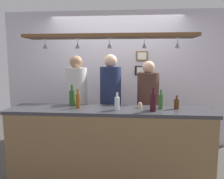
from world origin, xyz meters
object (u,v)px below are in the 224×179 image
Objects in this scene: bottle_beer_green_import at (161,101)px; person_left_white_patterned_shirt at (77,98)px; person_middle_navy_shirt at (111,98)px; person_right_brown_shirt at (148,102)px; bottle_beer_brown_stubby at (177,104)px; bottle_champagne_green at (72,98)px; cupcake at (140,105)px; picture_frame_upper_small at (142,56)px; picture_frame_lower_pair at (143,71)px; bottle_soda_clear at (117,103)px; bottle_beer_amber_tall at (78,101)px; bottle_wine_dark_red at (153,102)px.

person_left_white_patterned_shirt is at bearing 155.79° from bottle_beer_green_import.
bottle_beer_green_import is at bearing -38.51° from person_middle_navy_shirt.
bottle_beer_brown_stubby is at bearing -59.33° from person_right_brown_shirt.
person_left_white_patterned_shirt reaches higher than bottle_champagne_green.
cupcake is 0.35× the size of picture_frame_upper_small.
picture_frame_lower_pair is (0.02, 0.00, -0.28)m from picture_frame_upper_small.
person_left_white_patterned_shirt is 7.55× the size of bottle_soda_clear.
picture_frame_lower_pair is (0.94, 1.39, 0.34)m from bottle_beer_amber_tall.
bottle_soda_clear is 0.35m from cupcake.
person_right_brown_shirt is 1.21m from bottle_champagne_green.
person_middle_navy_shirt reaches higher than cupcake.
bottle_champagne_green is (0.05, -0.48, 0.09)m from person_left_white_patterned_shirt.
bottle_beer_brown_stubby is 0.78× the size of bottle_soda_clear.
bottle_soda_clear is at bearing -18.21° from bottle_champagne_green.
person_left_white_patterned_shirt is at bearing -144.44° from picture_frame_upper_small.
bottle_champagne_green is at bearing -156.30° from person_right_brown_shirt.
picture_frame_upper_small reaches higher than person_left_white_patterned_shirt.
bottle_soda_clear is 2.95× the size of cupcake.
bottle_soda_clear is 1.65m from picture_frame_upper_small.
bottle_wine_dark_red is (0.60, -0.73, 0.08)m from person_middle_navy_shirt.
bottle_wine_dark_red reaches higher than bottle_soda_clear.
bottle_champagne_green is at bearing -129.90° from picture_frame_lower_pair.
person_middle_navy_shirt is at bearing 129.70° from bottle_wine_dark_red.
bottle_champagne_green is 1.74m from picture_frame_upper_small.
picture_frame_lower_pair reaches higher than bottle_soda_clear.
bottle_beer_amber_tall is 1.18× the size of picture_frame_upper_small.
picture_frame_upper_small is (-0.19, 1.35, 0.62)m from bottle_beer_green_import.
cupcake is at bearing 29.19° from bottle_soda_clear.
person_left_white_patterned_shirt reaches higher than bottle_beer_green_import.
bottle_champagne_green is (-1.10, 0.24, 0.00)m from bottle_wine_dark_red.
bottle_beer_brown_stubby is 0.69× the size of bottle_beer_amber_tall.
bottle_beer_green_import is 1.49m from picture_frame_upper_small.
person_right_brown_shirt is at bearing 57.05° from bottle_soda_clear.
person_left_white_patterned_shirt is 0.55m from person_middle_navy_shirt.
person_left_white_patterned_shirt is at bearing -180.00° from person_middle_navy_shirt.
bottle_champagne_green is at bearing 131.28° from bottle_beer_amber_tall.
person_left_white_patterned_shirt is 1.40m from bottle_beer_green_import.
bottle_champagne_green is at bearing 167.50° from bottle_wine_dark_red.
person_middle_navy_shirt is at bearing 57.79° from bottle_beer_amber_tall.
bottle_beer_green_import is 3.33× the size of cupcake.
picture_frame_lower_pair is (1.05, 1.26, 0.32)m from bottle_champagne_green.
picture_frame_upper_small reaches higher than person_right_brown_shirt.
person_middle_navy_shirt is 6.75× the size of bottle_beer_amber_tall.
person_left_white_patterned_shirt is 6.68× the size of bottle_beer_green_import.
bottle_wine_dark_red is (0.01, -0.73, 0.14)m from person_right_brown_shirt.
cupcake is (0.45, -0.53, -0.00)m from person_middle_navy_shirt.
picture_frame_upper_small is at bearing 106.51° from bottle_beer_brown_stubby.
bottle_champagne_green is at bearing -129.39° from picture_frame_upper_small.
person_middle_navy_shirt is 5.85× the size of bottle_wine_dark_red.
picture_frame_lower_pair reaches higher than bottle_beer_brown_stubby.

